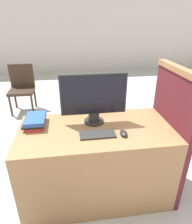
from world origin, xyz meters
TOP-DOWN VIEW (x-y plane):
  - ground_plane at (0.00, 0.00)m, footprint 20.00×20.00m
  - wall_back at (0.00, 5.55)m, footprint 12.00×0.06m
  - desk at (0.00, 0.35)m, footprint 1.38×0.70m
  - carrel_divider at (0.71, 0.35)m, footprint 0.07×0.71m
  - monitor at (-0.00, 0.47)m, footprint 0.60×0.18m
  - keyboard at (-0.00, 0.24)m, footprint 0.30×0.13m
  - mouse at (0.22, 0.21)m, footprint 0.06×0.11m
  - book_stack at (-0.54, 0.48)m, footprint 0.19×0.27m
  - far_chair at (-1.09, 2.56)m, footprint 0.44×0.44m

SIDE VIEW (x-z plane):
  - ground_plane at x=0.00m, z-range 0.00..0.00m
  - desk at x=0.00m, z-range 0.00..0.75m
  - far_chair at x=-1.09m, z-range 0.05..0.91m
  - carrel_divider at x=0.71m, z-range 0.01..1.29m
  - keyboard at x=0.00m, z-range 0.75..0.77m
  - mouse at x=0.22m, z-range 0.75..0.79m
  - book_stack at x=-0.54m, z-range 0.76..0.84m
  - monitor at x=0.00m, z-range 0.76..1.22m
  - wall_back at x=0.00m, z-range 0.00..2.80m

